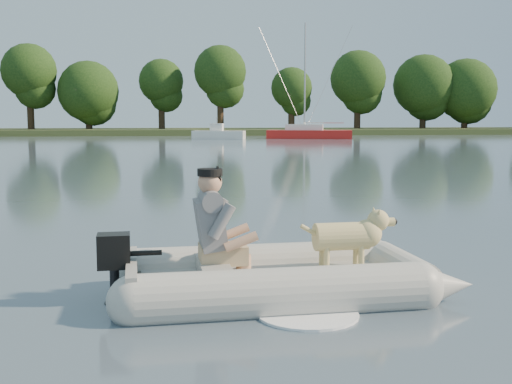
{
  "coord_description": "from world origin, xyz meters",
  "views": [
    {
      "loc": [
        -1.3,
        -7.26,
        1.89
      ],
      "look_at": [
        -0.06,
        2.33,
        0.75
      ],
      "focal_mm": 45.0,
      "sensor_mm": 36.0,
      "label": 1
    }
  ],
  "objects": [
    {
      "name": "water",
      "position": [
        0.0,
        0.0,
        0.0
      ],
      "size": [
        160.0,
        160.0,
        0.0
      ],
      "primitive_type": "plane",
      "color": "slate",
      "rests_on": "ground"
    },
    {
      "name": "outboard_motor",
      "position": [
        -1.91,
        -0.78,
        0.33
      ],
      "size": [
        0.45,
        0.33,
        0.83
      ],
      "primitive_type": null,
      "rotation": [
        0.0,
        0.0,
        0.06
      ],
      "color": "black",
      "rests_on": "dinghy"
    },
    {
      "name": "treeline",
      "position": [
        10.16,
        61.06,
        5.38
      ],
      "size": [
        93.71,
        7.35,
        9.35
      ],
      "color": "#332316",
      "rests_on": "shore_bank"
    },
    {
      "name": "man",
      "position": [
        -0.9,
        -0.67,
        0.81
      ],
      "size": [
        0.8,
        0.69,
        1.13
      ],
      "primitive_type": null,
      "rotation": [
        0.0,
        0.0,
        0.06
      ],
      "color": "slate",
      "rests_on": "dinghy"
    },
    {
      "name": "dinghy",
      "position": [
        -0.17,
        -0.68,
        0.62
      ],
      "size": [
        4.84,
        3.23,
        1.45
      ],
      "primitive_type": null,
      "rotation": [
        0.0,
        0.0,
        0.06
      ],
      "color": "#A9AAA4",
      "rests_on": "water"
    },
    {
      "name": "sailboat",
      "position": [
        10.37,
        47.23,
        0.44
      ],
      "size": [
        7.59,
        4.07,
        10.0
      ],
      "rotation": [
        0.0,
        0.0,
        -0.28
      ],
      "color": "red",
      "rests_on": "water"
    },
    {
      "name": "dog",
      "position": [
        0.51,
        -0.59,
        0.54
      ],
      "size": [
        1.0,
        0.4,
        0.65
      ],
      "primitive_type": null,
      "rotation": [
        0.0,
        0.0,
        0.06
      ],
      "color": "tan",
      "rests_on": "dinghy"
    },
    {
      "name": "shore_bank",
      "position": [
        0.0,
        62.0,
        0.25
      ],
      "size": [
        160.0,
        12.0,
        0.7
      ],
      "primitive_type": "cube",
      "color": "#47512D",
      "rests_on": "water"
    },
    {
      "name": "motorboat",
      "position": [
        2.59,
        47.16,
        0.87
      ],
      "size": [
        4.83,
        2.85,
        1.92
      ],
      "primitive_type": null,
      "rotation": [
        0.0,
        0.0,
        -0.26
      ],
      "color": "white",
      "rests_on": "water"
    }
  ]
}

